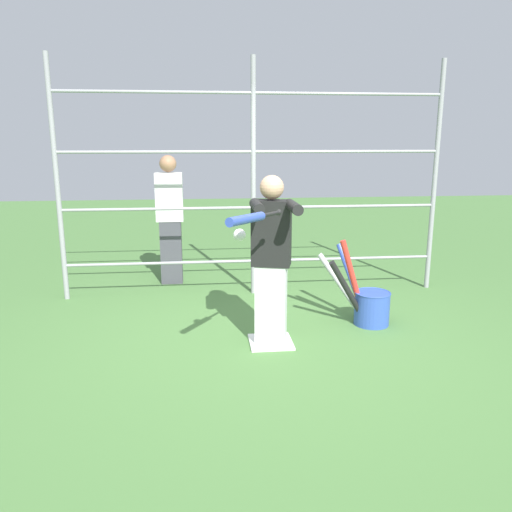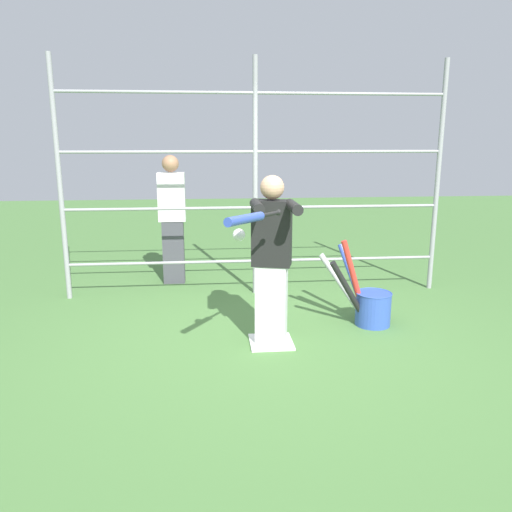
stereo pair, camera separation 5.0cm
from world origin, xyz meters
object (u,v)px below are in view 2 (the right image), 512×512
batter (272,256)px  bystander_behind_fence (172,218)px  softball_in_flight (239,235)px  baseball_bat_swinging (250,218)px  bat_bucket (368,304)px

batter → bystander_behind_fence: bearing=-64.7°
softball_in_flight → bystander_behind_fence: size_ratio=0.06×
baseball_bat_swinging → bystander_behind_fence: bystander_behind_fence is taller
softball_in_flight → bat_bucket: (-1.39, -1.03, -0.94)m
batter → softball_in_flight: (0.33, 0.61, 0.31)m
baseball_bat_swinging → bystander_behind_fence: size_ratio=0.44×
baseball_bat_swinging → bat_bucket: 2.13m
baseball_bat_swinging → softball_in_flight: 0.28m
batter → baseball_bat_swinging: (0.27, 0.83, 0.47)m
batter → bat_bucket: batter is taller
batter → bat_bucket: 1.30m
softball_in_flight → bystander_behind_fence: 2.91m
softball_in_flight → batter: bearing=-118.5°
batter → softball_in_flight: 0.77m
batter → bystander_behind_fence: size_ratio=0.93×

